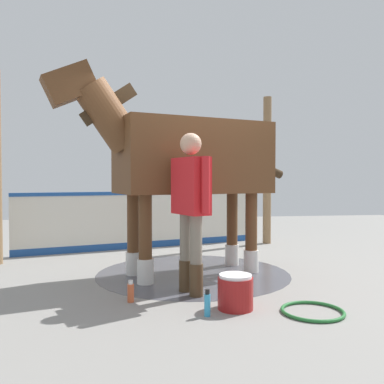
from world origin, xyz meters
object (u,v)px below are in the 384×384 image
object	(u,v)px
wash_bucket	(235,292)
hose_coil	(313,311)
handler	(191,200)
bottle_spray	(131,292)
horse	(185,160)
bottle_shampoo	(207,304)

from	to	relation	value
wash_bucket	hose_coil	distance (m)	0.74
handler	wash_bucket	size ratio (longest dim) A/B	5.13
handler	bottle_spray	distance (m)	1.15
handler	wash_bucket	world-z (taller)	handler
handler	bottle_spray	bearing A→B (deg)	175.90
horse	bottle_spray	bearing A→B (deg)	42.14
bottle_shampoo	wash_bucket	bearing A→B (deg)	-61.59
horse	handler	bearing A→B (deg)	70.59
wash_bucket	horse	bearing A→B (deg)	11.17
horse	bottle_shampoo	world-z (taller)	horse
horse	bottle_spray	world-z (taller)	horse
hose_coil	horse	bearing A→B (deg)	29.65
handler	hose_coil	xyz separation A→B (m)	(-0.81, -1.04, -1.01)
wash_bucket	bottle_shampoo	size ratio (longest dim) A/B	1.39
wash_bucket	bottle_spray	distance (m)	1.08
bottle_shampoo	hose_coil	xyz separation A→B (m)	(-0.05, -1.00, -0.10)
horse	wash_bucket	distance (m)	2.06
horse	bottle_shampoo	size ratio (longest dim) A/B	13.16
wash_bucket	bottle_spray	size ratio (longest dim) A/B	1.53
wash_bucket	bottle_spray	world-z (taller)	wash_bucket
handler	hose_coil	world-z (taller)	handler
bottle_shampoo	handler	bearing A→B (deg)	3.51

